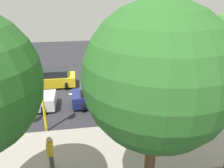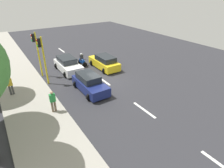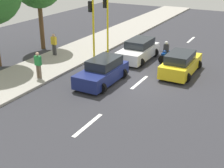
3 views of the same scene
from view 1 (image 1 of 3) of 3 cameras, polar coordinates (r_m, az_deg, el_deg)
ground_plane at (r=17.43m, az=-7.19°, el=-2.53°), size 40.00×60.00×0.10m
sidewalk at (r=11.41m, az=-5.75°, el=-17.07°), size 4.00×60.00×0.15m
lane_stripe_north at (r=18.32m, az=-26.31°, el=-3.38°), size 0.20×2.40×0.01m
lane_stripe_mid at (r=17.40m, az=-7.20°, el=-2.37°), size 0.20×2.40×0.01m
lane_stripe_south at (r=18.49m, az=11.70°, el=-1.10°), size 0.20×2.40×0.01m
lane_stripe_far_south at (r=21.29m, az=27.03°, el=0.02°), size 0.20×2.40×0.01m
car_white at (r=15.81m, az=-22.48°, el=-3.93°), size 2.25×4.25×1.52m
car_yellow_cab at (r=18.90m, az=-15.75°, el=1.35°), size 2.16×4.25×1.52m
car_dark_blue at (r=15.32m, az=-2.89°, el=-2.95°), size 2.14×4.11×1.52m
motorcycle at (r=17.70m, az=-22.90°, el=-1.39°), size 0.60×1.30×1.53m
pedestrian_near_signal at (r=10.14m, az=-15.65°, el=-16.73°), size 0.40×0.24×1.69m
pedestrian_by_tree at (r=12.18m, az=6.42°, el=-8.54°), size 0.40×0.24×1.69m
traffic_light_midblock at (r=11.96m, az=-18.17°, el=-0.16°), size 0.49×0.24×4.50m
street_tree_north at (r=6.42m, az=11.60°, el=1.65°), size 4.35×4.35×7.30m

